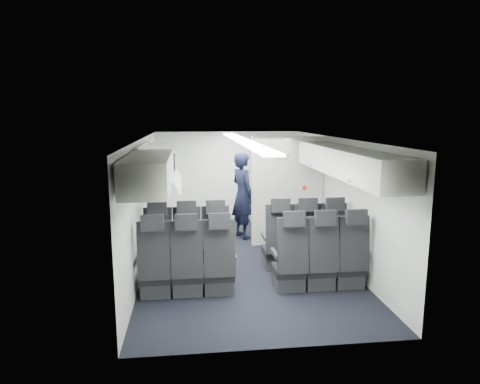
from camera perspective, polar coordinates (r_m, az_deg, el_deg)
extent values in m
cube|color=black|center=(7.74, 0.35, -8.97)|extent=(3.40, 6.00, 0.01)
cube|color=white|center=(7.32, 0.37, 7.17)|extent=(3.40, 6.00, 0.01)
cube|color=silver|center=(10.40, -1.68, 2.12)|extent=(3.40, 0.01, 2.15)
cube|color=silver|center=(4.59, 5.04, -8.43)|extent=(3.40, 0.01, 2.15)
cube|color=silver|center=(7.45, -12.74, -1.38)|extent=(0.01, 6.00, 2.15)
cube|color=silver|center=(7.85, 12.78, -0.79)|extent=(0.01, 6.00, 2.15)
cube|color=white|center=(7.33, 0.37, 6.85)|extent=(0.25, 5.52, 0.03)
cube|color=black|center=(7.19, -10.61, -8.36)|extent=(0.44, 0.46, 0.12)
cube|color=#2D2D33|center=(7.25, -10.57, -9.56)|extent=(0.42, 0.42, 0.22)
cube|color=black|center=(6.85, -10.85, -5.37)|extent=(0.44, 0.20, 0.80)
cube|color=black|center=(6.71, -11.00, -2.19)|extent=(0.30, 0.12, 0.23)
cube|color=#2D2D33|center=(7.10, -12.48, -6.30)|extent=(0.05, 0.40, 0.06)
cube|color=#2D2D33|center=(7.07, -8.91, -6.26)|extent=(0.05, 0.40, 0.06)
cube|color=black|center=(7.18, -6.99, -8.30)|extent=(0.44, 0.46, 0.12)
cube|color=#2D2D33|center=(7.23, -6.96, -9.50)|extent=(0.42, 0.42, 0.22)
cube|color=black|center=(6.83, -7.07, -5.31)|extent=(0.44, 0.20, 0.80)
cube|color=black|center=(6.69, -7.15, -2.12)|extent=(0.30, 0.12, 0.23)
cube|color=#2D2D33|center=(7.07, -8.83, -6.26)|extent=(0.05, 0.40, 0.06)
cube|color=#2D2D33|center=(7.06, -5.24, -6.19)|extent=(0.05, 0.40, 0.06)
cube|color=black|center=(7.19, -3.36, -8.21)|extent=(0.44, 0.46, 0.12)
cube|color=#2D2D33|center=(7.24, -3.34, -9.42)|extent=(0.42, 0.42, 0.22)
cube|color=black|center=(6.84, -3.29, -5.22)|extent=(0.44, 0.20, 0.80)
cube|color=black|center=(6.70, -3.30, -2.03)|extent=(0.30, 0.12, 0.23)
cube|color=#2D2D33|center=(7.06, -5.16, -6.18)|extent=(0.05, 0.40, 0.06)
cube|color=#2D2D33|center=(7.09, -1.58, -6.09)|extent=(0.05, 0.40, 0.06)
cube|color=black|center=(7.32, 4.88, -7.90)|extent=(0.44, 0.46, 0.12)
cube|color=#2D2D33|center=(7.37, 4.86, -9.08)|extent=(0.42, 0.42, 0.22)
cube|color=black|center=(6.98, 5.30, -4.94)|extent=(0.44, 0.20, 0.80)
cube|color=black|center=(6.84, 5.44, -1.81)|extent=(0.30, 0.12, 0.23)
cube|color=#2D2D33|center=(7.16, 3.23, -5.92)|extent=(0.05, 0.40, 0.06)
cube|color=#2D2D33|center=(7.25, 6.67, -5.78)|extent=(0.05, 0.40, 0.06)
cube|color=black|center=(7.42, 8.32, -7.72)|extent=(0.44, 0.46, 0.12)
cube|color=#2D2D33|center=(7.47, 8.29, -8.88)|extent=(0.42, 0.42, 0.22)
cube|color=black|center=(7.09, 8.87, -4.79)|extent=(0.44, 0.20, 0.80)
cube|color=black|center=(6.95, 9.07, -1.70)|extent=(0.30, 0.12, 0.23)
cube|color=#2D2D33|center=(7.25, 6.75, -5.77)|extent=(0.05, 0.40, 0.06)
cube|color=#2D2D33|center=(7.37, 10.10, -5.61)|extent=(0.05, 0.40, 0.06)
cube|color=black|center=(7.54, 11.65, -7.51)|extent=(0.44, 0.46, 0.12)
cube|color=#2D2D33|center=(7.59, 11.61, -8.66)|extent=(0.42, 0.42, 0.22)
cube|color=black|center=(7.22, 12.33, -4.63)|extent=(0.44, 0.20, 0.80)
cube|color=black|center=(7.08, 12.58, -1.60)|extent=(0.30, 0.12, 0.23)
cube|color=#2D2D33|center=(7.37, 10.17, -5.61)|extent=(0.05, 0.40, 0.06)
cube|color=#2D2D33|center=(7.51, 13.40, -5.44)|extent=(0.05, 0.40, 0.06)
cube|color=black|center=(6.35, -11.14, -10.93)|extent=(0.44, 0.46, 0.12)
cube|color=#2D2D33|center=(6.41, -11.09, -12.27)|extent=(0.42, 0.42, 0.22)
cube|color=black|center=(5.99, -11.45, -7.67)|extent=(0.44, 0.20, 0.80)
cube|color=black|center=(5.84, -11.63, -4.08)|extent=(0.30, 0.12, 0.23)
cube|color=#2D2D33|center=(6.25, -13.29, -8.64)|extent=(0.05, 0.40, 0.06)
cube|color=#2D2D33|center=(6.21, -9.21, -8.60)|extent=(0.05, 0.40, 0.06)
cube|color=black|center=(6.33, -7.00, -10.88)|extent=(0.44, 0.46, 0.12)
cube|color=#2D2D33|center=(6.39, -6.97, -12.22)|extent=(0.42, 0.42, 0.22)
cube|color=black|center=(5.97, -7.10, -7.61)|extent=(0.44, 0.20, 0.80)
cube|color=black|center=(5.81, -7.19, -4.00)|extent=(0.30, 0.12, 0.23)
cube|color=#2D2D33|center=(6.21, -9.11, -8.60)|extent=(0.05, 0.40, 0.06)
cube|color=#2D2D33|center=(6.21, -5.01, -8.52)|extent=(0.05, 0.40, 0.06)
cube|color=black|center=(6.34, -2.86, -10.78)|extent=(0.44, 0.46, 0.12)
cube|color=#2D2D33|center=(6.40, -2.85, -12.11)|extent=(0.42, 0.42, 0.22)
cube|color=black|center=(5.98, -2.75, -7.50)|extent=(0.44, 0.20, 0.80)
cube|color=black|center=(5.83, -2.75, -3.90)|extent=(0.30, 0.12, 0.23)
cube|color=#2D2D33|center=(6.21, -4.91, -8.52)|extent=(0.05, 0.40, 0.06)
cube|color=#2D2D33|center=(6.23, -0.83, -8.40)|extent=(0.05, 0.40, 0.06)
cube|color=black|center=(6.49, 6.50, -10.33)|extent=(0.44, 0.46, 0.12)
cube|color=#2D2D33|center=(6.54, 6.47, -11.65)|extent=(0.42, 0.42, 0.22)
cube|color=black|center=(6.14, 7.05, -7.11)|extent=(0.44, 0.20, 0.80)
cube|color=black|center=(5.98, 7.25, -3.59)|extent=(0.30, 0.12, 0.23)
cube|color=#2D2D33|center=(6.32, 4.65, -8.17)|extent=(0.05, 0.40, 0.06)
cube|color=#2D2D33|center=(6.42, 8.54, -7.96)|extent=(0.05, 0.40, 0.06)
cube|color=black|center=(6.60, 10.36, -10.07)|extent=(0.44, 0.46, 0.12)
cube|color=#2D2D33|center=(6.66, 10.32, -11.36)|extent=(0.42, 0.42, 0.22)
cube|color=black|center=(6.26, 11.09, -6.88)|extent=(0.44, 0.20, 0.80)
cube|color=black|center=(6.11, 11.36, -3.43)|extent=(0.30, 0.12, 0.23)
cube|color=#2D2D33|center=(6.42, 8.63, -7.95)|extent=(0.05, 0.40, 0.06)
cube|color=#2D2D33|center=(6.55, 12.38, -7.72)|extent=(0.05, 0.40, 0.06)
cube|color=black|center=(6.74, 14.08, -9.78)|extent=(0.44, 0.46, 0.12)
cube|color=#2D2D33|center=(6.80, 14.02, -11.05)|extent=(0.42, 0.42, 0.22)
cube|color=black|center=(6.41, 14.95, -6.64)|extent=(0.44, 0.20, 0.80)
cube|color=black|center=(6.26, 15.28, -3.26)|extent=(0.30, 0.12, 0.23)
cube|color=#2D2D33|center=(6.55, 12.46, -7.71)|extent=(0.05, 0.40, 0.06)
cube|color=#2D2D33|center=(6.71, 16.04, -7.45)|extent=(0.05, 0.40, 0.06)
cube|color=white|center=(5.32, -12.03, 2.66)|extent=(0.52, 1.80, 0.40)
cylinder|color=slate|center=(5.33, -9.29, 1.02)|extent=(0.04, 0.10, 0.04)
cube|color=#9E9E93|center=(7.08, -10.71, 2.90)|extent=(0.52, 1.70, 0.04)
cube|color=white|center=(7.08, -12.87, 4.45)|extent=(0.06, 1.70, 0.44)
cube|color=white|center=(6.23, -11.28, 3.76)|extent=(0.52, 0.04, 0.40)
cube|color=white|center=(7.88, -10.36, 5.10)|extent=(0.52, 0.04, 0.40)
cube|color=white|center=(7.08, -8.66, 2.07)|extent=(0.21, 1.61, 0.38)
cube|color=white|center=(5.78, 16.84, 3.03)|extent=(0.52, 1.80, 0.40)
cylinder|color=slate|center=(5.71, 14.45, 1.43)|extent=(0.04, 0.10, 0.04)
cube|color=white|center=(7.41, 11.46, 4.75)|extent=(0.52, 1.70, 0.40)
cylinder|color=slate|center=(7.35, 9.56, 3.52)|extent=(0.04, 0.10, 0.04)
cube|color=silver|center=(8.40, 6.33, 0.12)|extent=(1.40, 0.12, 2.13)
cube|color=white|center=(8.21, 5.66, 4.86)|extent=(0.24, 0.01, 0.10)
cube|color=red|center=(8.19, 5.33, 4.85)|extent=(0.13, 0.01, 0.04)
cube|color=red|center=(8.22, 6.35, 4.85)|extent=(0.05, 0.01, 0.03)
cylinder|color=white|center=(8.40, 8.57, 0.58)|extent=(0.11, 0.01, 0.11)
cylinder|color=red|center=(8.39, 8.59, 0.57)|extent=(0.09, 0.01, 0.09)
cube|color=#939399|center=(10.27, 3.75, 1.29)|extent=(0.85, 0.50, 1.90)
cube|color=#3F3F42|center=(10.10, 3.98, -1.46)|extent=(0.80, 0.01, 0.02)
cube|color=#3F3F42|center=(10.01, 4.02, 1.35)|extent=(0.80, 0.01, 0.02)
cube|color=#3F3F42|center=(9.95, 4.06, 4.19)|extent=(0.80, 0.01, 0.02)
cube|color=silver|center=(8.98, -11.33, -0.18)|extent=(0.10, 0.92, 1.86)
cylinder|color=black|center=(8.90, -11.06, 2.99)|extent=(0.03, 0.22, 0.22)
cube|color=gold|center=(9.26, -10.83, 0.46)|extent=(0.02, 0.10, 0.75)
cylinder|color=white|center=(8.19, -12.03, 1.28)|extent=(0.01, 0.11, 0.11)
cylinder|color=red|center=(8.19, -11.96, 1.28)|extent=(0.01, 0.09, 0.09)
imported|color=black|center=(8.88, 0.36, -0.42)|extent=(0.66, 0.78, 1.80)
cube|color=black|center=(6.73, -10.52, 3.90)|extent=(0.44, 0.33, 0.25)
cube|color=white|center=(8.83, 1.62, 0.38)|extent=(0.20, 0.04, 0.14)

